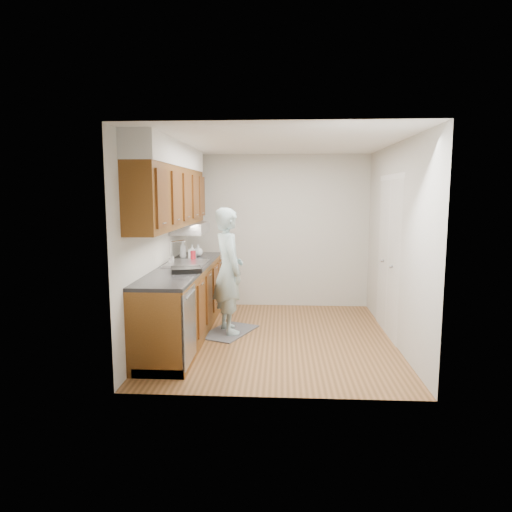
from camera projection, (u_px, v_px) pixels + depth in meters
The scene contains 15 objects.
floor at pixel (275, 338), 5.96m from camera, with size 3.50×3.50×0.00m, color #905F36.
ceiling at pixel (276, 142), 5.61m from camera, with size 3.50×3.50×0.00m, color white.
wall_left at pixel (159, 242), 5.87m from camera, with size 0.02×3.50×2.50m, color #BBB9AF.
wall_right at pixel (396, 244), 5.71m from camera, with size 0.02×3.50×2.50m, color #BBB9AF.
wall_back at pixel (277, 231), 7.52m from camera, with size 3.00×0.02×2.50m, color #BBB9AF.
counter at pixel (184, 300), 5.96m from camera, with size 0.64×2.80×1.30m.
upper_cabinets at pixel (172, 187), 5.81m from camera, with size 0.47×2.80×1.21m.
closet_door at pixel (388, 258), 6.03m from camera, with size 0.02×1.22×2.05m, color white.
floor_mat at pixel (229, 332), 6.20m from camera, with size 0.50×0.86×0.02m, color slate.
person at pixel (228, 262), 6.06m from camera, with size 0.67×0.45×1.90m, color #9FBEC1.
soap_bottle_a at pixel (183, 249), 6.66m from camera, with size 0.10×0.10×0.25m, color white.
soap_bottle_b at pixel (192, 251), 6.54m from camera, with size 0.09×0.10×0.21m, color white.
soap_bottle_c at pixel (198, 250), 6.82m from camera, with size 0.14×0.14×0.18m, color white.
soda_can at pixel (193, 256), 6.39m from camera, with size 0.07×0.07×0.14m, color red.
dish_rack at pixel (186, 270), 5.46m from camera, with size 0.35×0.30×0.06m, color black.
Camera 1 is at (0.07, -5.76, 1.89)m, focal length 32.00 mm.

